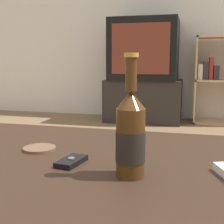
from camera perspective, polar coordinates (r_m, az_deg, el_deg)
name	(u,v)px	position (r m, az deg, el deg)	size (l,w,h in m)	color
back_wall	(172,5)	(3.81, 10.87, 18.66)	(8.00, 0.05, 2.60)	silver
coffee_table	(80,184)	(0.83, -5.80, -12.99)	(1.31, 0.89, 0.41)	#332116
tv_stand	(143,101)	(3.51, 5.75, 2.09)	(0.83, 0.46, 0.47)	#28231E
television	(144,50)	(3.48, 5.90, 11.27)	(0.72, 0.52, 0.65)	black
bookshelf	(218,78)	(3.54, 18.74, 5.93)	(0.54, 0.30, 0.93)	tan
beer_bottle	(131,135)	(0.72, 3.41, -4.19)	(0.07, 0.07, 0.29)	#47280F
cell_phone	(71,161)	(0.84, -7.44, -8.92)	(0.06, 0.10, 0.02)	black
coaster	(39,148)	(0.98, -13.12, -6.51)	(0.10, 0.10, 0.01)	brown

